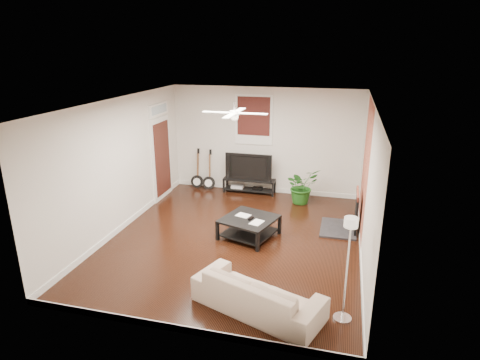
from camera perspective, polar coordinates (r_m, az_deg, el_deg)
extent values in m
cube|color=black|center=(8.53, -0.68, -8.18)|extent=(5.00, 6.00, 0.01)
cube|color=white|center=(7.70, -0.76, 10.81)|extent=(5.00, 6.00, 0.01)
cube|color=silver|center=(10.83, 3.48, 5.44)|extent=(5.00, 0.01, 2.80)
cube|color=silver|center=(5.38, -9.27, -8.51)|extent=(5.00, 0.01, 2.80)
cube|color=silver|center=(8.97, -16.33, 2.00)|extent=(0.01, 6.00, 2.80)
cube|color=silver|center=(7.76, 17.38, -0.60)|extent=(0.01, 6.00, 2.80)
cube|color=#A44734|center=(8.72, 17.08, 1.47)|extent=(0.02, 2.20, 2.80)
cube|color=black|center=(9.01, 14.70, -4.12)|extent=(0.80, 1.10, 0.92)
cube|color=#380F0F|center=(10.75, 1.92, 8.36)|extent=(1.00, 0.06, 1.30)
cube|color=white|center=(10.60, -10.92, 4.03)|extent=(0.08, 1.00, 2.50)
cube|color=black|center=(11.03, 1.29, -0.81)|extent=(1.39, 0.37, 0.39)
imported|color=black|center=(10.88, 1.34, 1.99)|extent=(1.25, 0.16, 0.72)
cube|color=black|center=(8.53, 1.27, -6.62)|extent=(1.26, 1.26, 0.42)
imported|color=tan|center=(6.32, 2.49, -15.50)|extent=(2.13, 1.42, 0.58)
imported|color=#1E5B1A|center=(10.36, 8.58, -0.82)|extent=(1.06, 1.06, 0.89)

